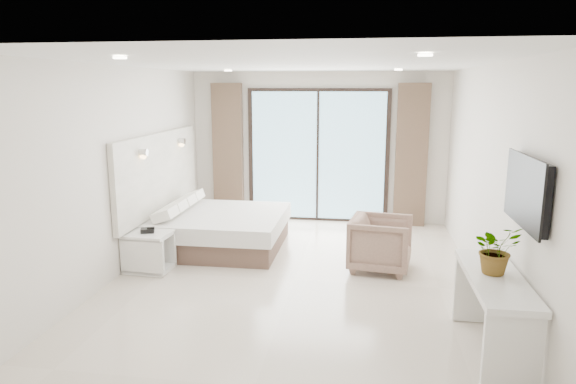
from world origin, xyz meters
name	(u,v)px	position (x,y,z in m)	size (l,w,h in m)	color
ground	(294,280)	(0.00, 0.00, 0.00)	(6.20, 6.20, 0.00)	beige
room_shell	(289,149)	(-0.20, 0.85, 1.58)	(4.62, 6.22, 2.72)	silver
bed	(219,229)	(-1.34, 1.20, 0.28)	(1.93, 1.84, 0.68)	brown
nightstand	(149,252)	(-1.98, 0.06, 0.26)	(0.60, 0.51, 0.52)	white
phone	(148,230)	(-1.99, 0.07, 0.56)	(0.17, 0.14, 0.06)	black
console_desk	(494,298)	(2.04, -1.56, 0.56)	(0.47, 1.50, 0.77)	white
plant	(496,254)	(2.04, -1.51, 0.95)	(0.41, 0.46, 0.36)	#33662D
armchair	(381,241)	(1.09, 0.57, 0.40)	(0.78, 0.73, 0.80)	#947061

